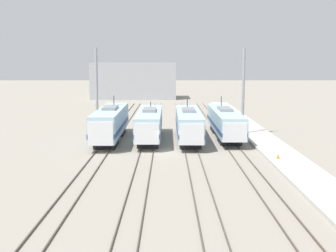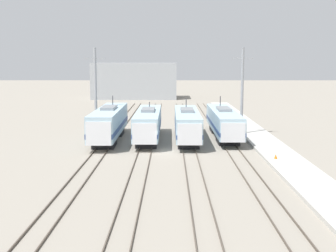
{
  "view_description": "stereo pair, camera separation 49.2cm",
  "coord_description": "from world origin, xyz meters",
  "px_view_note": "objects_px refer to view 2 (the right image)",
  "views": [
    {
      "loc": [
        -0.12,
        -51.39,
        10.04
      ],
      "look_at": [
        0.09,
        2.0,
        2.65
      ],
      "focal_mm": 50.0,
      "sensor_mm": 36.0,
      "label": 1
    },
    {
      "loc": [
        0.37,
        -51.39,
        10.04
      ],
      "look_at": [
        0.09,
        2.0,
        2.65
      ],
      "focal_mm": 50.0,
      "sensor_mm": 36.0,
      "label": 2
    }
  ],
  "objects_px": {
    "locomotive_center_right": "(187,125)",
    "catenary_tower_left": "(96,91)",
    "locomotive_center_left": "(148,124)",
    "traffic_cone": "(276,156)",
    "catenary_tower_right": "(242,91)",
    "locomotive_far_left": "(109,123)",
    "locomotive_far_right": "(224,122)"
  },
  "relations": [
    {
      "from": "locomotive_far_right",
      "to": "traffic_cone",
      "type": "relative_size",
      "value": 41.51
    },
    {
      "from": "catenary_tower_left",
      "to": "locomotive_far_right",
      "type": "bearing_deg",
      "value": -5.04
    },
    {
      "from": "locomotive_center_left",
      "to": "catenary_tower_right",
      "type": "height_order",
      "value": "catenary_tower_right"
    },
    {
      "from": "locomotive_center_left",
      "to": "locomotive_center_right",
      "type": "distance_m",
      "value": 4.98
    },
    {
      "from": "locomotive_center_right",
      "to": "catenary_tower_left",
      "type": "distance_m",
      "value": 13.6
    },
    {
      "from": "traffic_cone",
      "to": "locomotive_center_left",
      "type": "bearing_deg",
      "value": 136.62
    },
    {
      "from": "catenary_tower_left",
      "to": "locomotive_center_left",
      "type": "bearing_deg",
      "value": -29.39
    },
    {
      "from": "locomotive_far_left",
      "to": "locomotive_far_right",
      "type": "height_order",
      "value": "locomotive_far_left"
    },
    {
      "from": "catenary_tower_left",
      "to": "catenary_tower_right",
      "type": "bearing_deg",
      "value": 0.0
    },
    {
      "from": "locomotive_far_left",
      "to": "traffic_cone",
      "type": "height_order",
      "value": "locomotive_far_left"
    },
    {
      "from": "traffic_cone",
      "to": "catenary_tower_left",
      "type": "bearing_deg",
      "value": 140.95
    },
    {
      "from": "locomotive_center_right",
      "to": "traffic_cone",
      "type": "distance_m",
      "value": 15.09
    },
    {
      "from": "catenary_tower_right",
      "to": "traffic_cone",
      "type": "relative_size",
      "value": 25.06
    },
    {
      "from": "locomotive_far_left",
      "to": "locomotive_center_left",
      "type": "relative_size",
      "value": 1.05
    },
    {
      "from": "locomotive_center_left",
      "to": "locomotive_center_right",
      "type": "xyz_separation_m",
      "value": [
        4.97,
        -0.35,
        0.0
      ]
    },
    {
      "from": "locomotive_far_left",
      "to": "locomotive_center_left",
      "type": "xyz_separation_m",
      "value": [
        4.97,
        0.3,
        -0.14
      ]
    },
    {
      "from": "locomotive_center_left",
      "to": "locomotive_far_right",
      "type": "xyz_separation_m",
      "value": [
        9.95,
        2.57,
        -0.08
      ]
    },
    {
      "from": "locomotive_center_right",
      "to": "catenary_tower_right",
      "type": "bearing_deg",
      "value": 30.45
    },
    {
      "from": "locomotive_center_left",
      "to": "catenary_tower_left",
      "type": "bearing_deg",
      "value": 150.61
    },
    {
      "from": "locomotive_center_left",
      "to": "traffic_cone",
      "type": "distance_m",
      "value": 18.59
    },
    {
      "from": "locomotive_center_left",
      "to": "traffic_cone",
      "type": "bearing_deg",
      "value": -43.38
    },
    {
      "from": "locomotive_center_right",
      "to": "catenary_tower_left",
      "type": "relative_size",
      "value": 1.47
    },
    {
      "from": "locomotive_center_left",
      "to": "locomotive_center_right",
      "type": "relative_size",
      "value": 1.0
    },
    {
      "from": "catenary_tower_right",
      "to": "traffic_cone",
      "type": "bearing_deg",
      "value": -86.75
    },
    {
      "from": "catenary_tower_left",
      "to": "catenary_tower_right",
      "type": "height_order",
      "value": "same"
    },
    {
      "from": "locomotive_center_left",
      "to": "catenary_tower_left",
      "type": "xyz_separation_m",
      "value": [
        -7.25,
        4.08,
        4.0
      ]
    },
    {
      "from": "catenary_tower_right",
      "to": "traffic_cone",
      "type": "height_order",
      "value": "catenary_tower_right"
    },
    {
      "from": "traffic_cone",
      "to": "locomotive_far_left",
      "type": "bearing_deg",
      "value": 146.04
    },
    {
      "from": "locomotive_center_left",
      "to": "traffic_cone",
      "type": "xyz_separation_m",
      "value": [
        13.46,
        -12.72,
        -1.55
      ]
    },
    {
      "from": "catenary_tower_right",
      "to": "locomotive_center_left",
      "type": "bearing_deg",
      "value": -161.92
    },
    {
      "from": "locomotive_far_right",
      "to": "catenary_tower_right",
      "type": "height_order",
      "value": "catenary_tower_right"
    },
    {
      "from": "catenary_tower_right",
      "to": "traffic_cone",
      "type": "xyz_separation_m",
      "value": [
        0.95,
        -16.8,
        -5.55
      ]
    }
  ]
}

